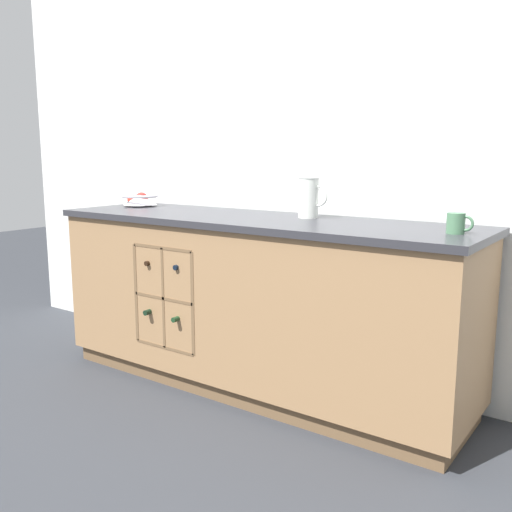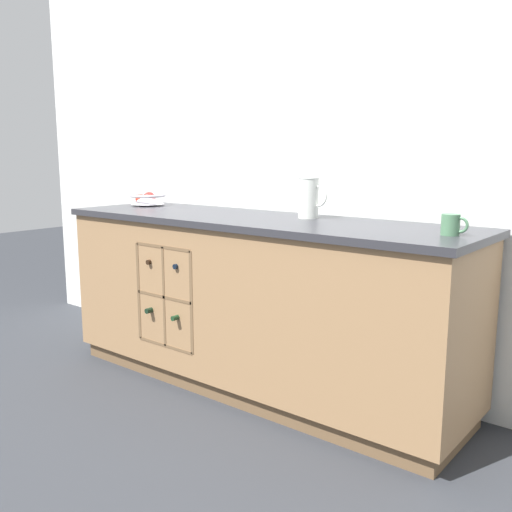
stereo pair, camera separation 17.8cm
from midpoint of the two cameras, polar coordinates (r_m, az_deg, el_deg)
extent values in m
plane|color=#2D3035|center=(3.20, 1.63, -12.85)|extent=(14.00, 14.00, 0.00)
cube|color=silver|center=(3.26, 5.87, 10.54)|extent=(4.69, 0.06, 2.55)
cube|color=brown|center=(3.18, 1.64, -12.10)|extent=(2.23, 0.56, 0.09)
cube|color=#99724C|center=(3.04, 1.68, -4.31)|extent=(2.29, 0.62, 0.80)
cube|color=#2D2D33|center=(2.96, 1.72, 3.54)|extent=(2.33, 0.66, 0.03)
cube|color=brown|center=(3.13, -6.23, -3.76)|extent=(0.41, 0.01, 0.54)
cube|color=brown|center=(3.24, -9.47, -3.35)|extent=(0.02, 0.10, 0.54)
cube|color=brown|center=(2.95, -4.11, -4.57)|extent=(0.02, 0.10, 0.54)
cube|color=brown|center=(3.17, -6.81, -8.69)|extent=(0.41, 0.10, 0.02)
cube|color=brown|center=(3.09, -6.92, -3.94)|extent=(0.41, 0.10, 0.02)
cube|color=brown|center=(3.04, -7.02, 1.02)|extent=(0.41, 0.10, 0.02)
cube|color=brown|center=(3.09, -6.92, -3.94)|extent=(0.02, 0.10, 0.54)
cylinder|color=black|center=(3.25, -7.05, -4.88)|extent=(0.08, 0.19, 0.08)
cylinder|color=black|center=(3.16, -8.79, -5.35)|extent=(0.03, 0.08, 0.03)
cylinder|color=#19381E|center=(3.13, -4.05, -5.48)|extent=(0.07, 0.22, 0.07)
cylinder|color=#19381E|center=(3.02, -6.05, -6.08)|extent=(0.03, 0.09, 0.03)
cylinder|color=black|center=(3.22, -6.61, -0.14)|extent=(0.07, 0.21, 0.07)
cylinder|color=black|center=(3.12, -8.59, -0.53)|extent=(0.03, 0.09, 0.03)
cylinder|color=black|center=(3.08, -3.91, -0.55)|extent=(0.07, 0.21, 0.07)
cylinder|color=black|center=(2.97, -5.86, -0.96)|extent=(0.03, 0.09, 0.03)
cylinder|color=silver|center=(3.69, -9.41, 5.07)|extent=(0.10, 0.10, 0.01)
cone|color=silver|center=(3.69, -9.42, 5.64)|extent=(0.21, 0.21, 0.06)
torus|color=silver|center=(3.69, -9.43, 6.00)|extent=(0.23, 0.23, 0.02)
sphere|color=red|center=(3.69, -9.27, 5.72)|extent=(0.08, 0.08, 0.08)
sphere|color=red|center=(3.72, -10.13, 5.62)|extent=(0.06, 0.06, 0.06)
cylinder|color=silver|center=(2.94, 7.01, 5.79)|extent=(0.10, 0.10, 0.21)
torus|color=silver|center=(2.93, 7.06, 7.75)|extent=(0.11, 0.11, 0.01)
torus|color=silver|center=(2.91, 7.93, 5.94)|extent=(0.11, 0.01, 0.11)
cylinder|color=#4C7A56|center=(2.46, 20.85, 2.94)|extent=(0.07, 0.07, 0.09)
torus|color=#4C7A56|center=(2.45, 21.73, 2.89)|extent=(0.07, 0.01, 0.07)
camera|label=1|loc=(0.09, -88.30, 0.31)|focal=40.00mm
camera|label=2|loc=(0.09, 91.70, -0.31)|focal=40.00mm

